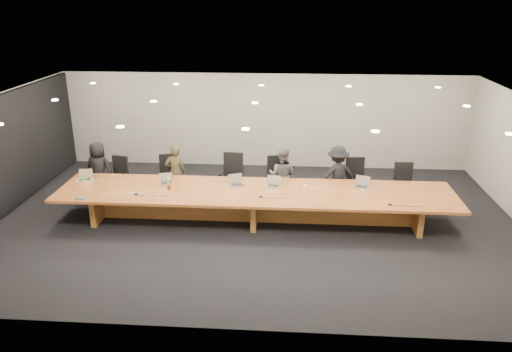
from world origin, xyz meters
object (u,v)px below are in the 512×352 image
at_px(laptop_a, 85,175).
at_px(mic_left, 136,194).
at_px(conference_table, 255,200).
at_px(laptop_d, 273,182).
at_px(chair_left, 170,176).
at_px(laptop_e, 362,182).
at_px(av_box, 81,198).
at_px(laptop_b, 166,179).
at_px(person_b, 175,172).
at_px(mic_center, 261,196).
at_px(chair_mid_right, 278,179).
at_px(person_d, 337,175).
at_px(person_c, 282,175).
at_px(person_a, 99,169).
at_px(laptop_c, 237,180).
at_px(water_bottle, 168,181).
at_px(paper_cup_near, 305,187).
at_px(chair_far_left, 117,176).
at_px(chair_right, 356,181).
at_px(paper_cup_far, 362,191).
at_px(chair_mid_left, 232,177).
at_px(chair_far_right, 404,185).
at_px(mic_right, 390,204).
at_px(amber_mug, 169,187).

distance_m(laptop_a, mic_left, 1.71).
xyz_separation_m(conference_table, laptop_d, (0.40, 0.30, 0.35)).
height_order(chair_left, laptop_e, chair_left).
bearing_deg(av_box, mic_left, 13.23).
bearing_deg(conference_table, laptop_b, 171.90).
bearing_deg(person_b, mic_center, 128.39).
height_order(chair_mid_right, person_d, person_d).
bearing_deg(mic_center, person_c, 74.15).
bearing_deg(chair_mid_right, laptop_b, -171.33).
bearing_deg(person_c, conference_table, 78.55).
xyz_separation_m(person_d, laptop_a, (-6.08, -0.80, 0.13)).
bearing_deg(person_a, person_b, -173.13).
distance_m(mic_left, mic_center, 2.77).
xyz_separation_m(person_c, laptop_c, (-1.03, -0.90, 0.17)).
xyz_separation_m(water_bottle, paper_cup_near, (3.17, 0.04, -0.06)).
bearing_deg(chair_far_left, chair_right, 13.27).
bearing_deg(paper_cup_far, conference_table, -178.78).
xyz_separation_m(chair_far_left, chair_right, (6.11, 0.01, 0.05)).
xyz_separation_m(person_b, person_d, (4.06, -0.01, 0.03)).
relative_size(chair_mid_left, av_box, 5.22).
xyz_separation_m(chair_far_right, mic_right, (-0.67, -1.75, 0.22)).
distance_m(chair_left, mic_center, 2.96).
bearing_deg(person_d, laptop_d, 12.01).
bearing_deg(chair_mid_left, person_c, -2.78).
xyz_separation_m(chair_far_right, person_c, (-3.00, 0.04, 0.16)).
bearing_deg(mic_right, amber_mug, 173.49).
bearing_deg(mic_center, chair_far_left, 156.49).
distance_m(chair_mid_left, paper_cup_near, 2.12).
distance_m(chair_left, person_a, 1.84).
bearing_deg(laptop_a, person_b, 14.35).
relative_size(conference_table, chair_mid_left, 7.55).
relative_size(laptop_b, paper_cup_far, 3.92).
height_order(laptop_e, mic_right, laptop_e).
bearing_deg(laptop_b, chair_right, -2.66).
bearing_deg(person_b, conference_table, 133.02).
bearing_deg(chair_left, chair_far_left, 161.51).
bearing_deg(amber_mug, laptop_b, 114.12).
bearing_deg(laptop_d, laptop_e, 11.67).
relative_size(person_a, amber_mug, 13.48).
relative_size(laptop_e, mic_center, 3.13).
relative_size(chair_far_left, laptop_d, 3.34).
bearing_deg(water_bottle, chair_mid_left, 39.46).
xyz_separation_m(chair_right, water_bottle, (-4.48, -1.14, 0.28)).
distance_m(conference_table, person_a, 4.32).
relative_size(person_c, laptop_c, 4.25).
relative_size(laptop_c, amber_mug, 3.12).
xyz_separation_m(chair_left, person_c, (2.88, -0.13, 0.15)).
height_order(conference_table, chair_left, chair_left).
bearing_deg(conference_table, mic_left, -171.36).
xyz_separation_m(chair_left, chair_mid_right, (2.78, -0.08, 0.02)).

